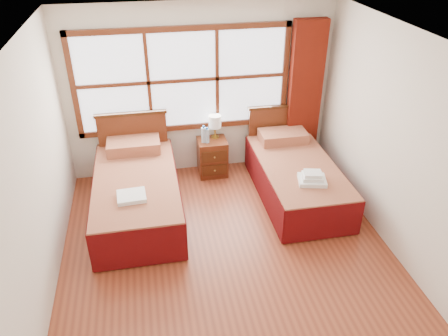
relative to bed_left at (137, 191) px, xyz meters
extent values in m
plane|color=brown|center=(1.05, -1.20, -0.33)|extent=(4.50, 4.50, 0.00)
plane|color=white|center=(1.05, -1.20, 2.27)|extent=(4.50, 4.50, 0.00)
plane|color=silver|center=(1.05, 1.05, 0.97)|extent=(4.00, 0.00, 4.00)
plane|color=silver|center=(-0.95, -1.20, 0.97)|extent=(0.00, 4.50, 4.50)
plane|color=silver|center=(3.05, -1.20, 0.97)|extent=(0.00, 4.50, 4.50)
cube|color=white|center=(0.80, 1.02, 1.17)|extent=(3.00, 0.02, 1.40)
cube|color=#5A2713|center=(0.80, 1.00, 0.43)|extent=(3.16, 0.06, 0.08)
cube|color=#5A2713|center=(0.80, 1.00, 1.91)|extent=(3.16, 0.06, 0.08)
cube|color=#5A2713|center=(-0.74, 1.00, 1.17)|extent=(0.08, 0.06, 1.56)
cube|color=#5A2713|center=(2.34, 1.00, 1.17)|extent=(0.08, 0.06, 1.56)
cube|color=#5A2713|center=(0.30, 1.00, 1.17)|extent=(0.05, 0.05, 1.40)
cube|color=#5A2713|center=(1.30, 1.00, 1.17)|extent=(0.05, 0.05, 1.40)
cube|color=#5A2713|center=(0.80, 1.00, 1.17)|extent=(3.00, 0.05, 0.05)
cube|color=#65150A|center=(2.65, 0.91, 0.84)|extent=(0.50, 0.16, 2.30)
cube|color=#3F200D|center=(0.00, -0.07, -0.17)|extent=(0.97, 1.95, 0.32)
cube|color=maroon|center=(0.00, -0.07, 0.12)|extent=(1.09, 2.16, 0.26)
cube|color=#59090A|center=(-0.54, -0.07, -0.04)|extent=(0.03, 2.16, 0.54)
cube|color=#59090A|center=(0.54, -0.07, -0.04)|extent=(0.03, 2.16, 0.54)
cube|color=#59090A|center=(0.00, -1.14, -0.04)|extent=(1.09, 0.03, 0.54)
cube|color=maroon|center=(0.00, 0.72, 0.33)|extent=(0.76, 0.44, 0.17)
cube|color=#5A2713|center=(0.00, 0.94, 0.20)|extent=(1.02, 0.06, 1.06)
cube|color=#3F200D|center=(0.00, 0.94, 0.74)|extent=(1.06, 0.08, 0.04)
cube|color=#3F200D|center=(2.27, -0.07, -0.18)|extent=(0.91, 1.83, 0.30)
cube|color=maroon|center=(2.27, -0.07, 0.09)|extent=(1.02, 2.02, 0.25)
cube|color=#59090A|center=(1.76, -0.07, -0.06)|extent=(0.03, 2.02, 0.51)
cube|color=#59090A|center=(2.78, -0.07, -0.06)|extent=(0.03, 2.02, 0.51)
cube|color=#59090A|center=(2.27, -1.07, -0.06)|extent=(1.02, 0.03, 0.51)
cube|color=maroon|center=(2.27, 0.67, 0.29)|extent=(0.71, 0.42, 0.16)
cube|color=#5A2713|center=(2.27, 0.94, 0.16)|extent=(0.95, 0.06, 0.99)
cube|color=#3F200D|center=(2.27, 0.94, 0.67)|extent=(0.99, 0.08, 0.04)
cube|color=#5A2713|center=(1.18, 0.80, -0.04)|extent=(0.44, 0.39, 0.59)
cube|color=#3F200D|center=(1.18, 0.60, -0.15)|extent=(0.39, 0.02, 0.18)
cube|color=#3F200D|center=(1.18, 0.60, 0.08)|extent=(0.39, 0.02, 0.18)
sphere|color=olive|center=(1.18, 0.58, -0.15)|extent=(0.03, 0.03, 0.03)
sphere|color=olive|center=(1.18, 0.58, 0.08)|extent=(0.03, 0.03, 0.03)
cube|color=white|center=(-0.05, -0.53, 0.28)|extent=(0.36, 0.32, 0.05)
cube|color=white|center=(2.29, -0.54, 0.24)|extent=(0.42, 0.38, 0.06)
cube|color=white|center=(2.29, -0.54, 0.29)|extent=(0.31, 0.29, 0.05)
cube|color=white|center=(2.29, -0.54, 0.34)|extent=(0.26, 0.23, 0.04)
cylinder|color=gold|center=(1.24, 0.89, 0.27)|extent=(0.12, 0.12, 0.02)
cylinder|color=gold|center=(1.24, 0.89, 0.36)|extent=(0.03, 0.03, 0.16)
cylinder|color=silver|center=(1.24, 0.89, 0.54)|extent=(0.19, 0.19, 0.19)
cylinder|color=#A1BED0|center=(1.05, 0.77, 0.38)|extent=(0.07, 0.07, 0.24)
cylinder|color=blue|center=(1.05, 0.77, 0.52)|extent=(0.04, 0.04, 0.03)
cylinder|color=#A1BED0|center=(1.10, 0.75, 0.37)|extent=(0.07, 0.07, 0.22)
cylinder|color=blue|center=(1.10, 0.75, 0.49)|extent=(0.03, 0.03, 0.03)
camera|label=1|loc=(0.24, -5.09, 3.32)|focal=35.00mm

